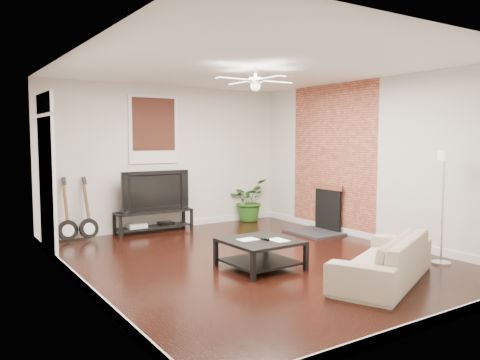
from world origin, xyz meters
name	(u,v)px	position (x,y,z in m)	size (l,w,h in m)	color
room	(255,165)	(0.00, 0.00, 1.40)	(5.01, 6.01, 2.81)	black
brick_accent	(332,158)	(2.49, 1.00, 1.40)	(0.02, 2.20, 2.80)	#A04533
fireplace	(320,209)	(2.20, 1.00, 0.46)	(0.80, 1.10, 0.92)	black
window_back	(154,129)	(-0.30, 2.97, 1.95)	(1.00, 0.06, 1.30)	#36170E
door_left	(48,174)	(-2.46, 1.90, 1.25)	(0.08, 1.00, 2.50)	white
tv_stand	(154,221)	(-0.41, 2.78, 0.21)	(1.48, 0.39, 0.41)	black
tv	(153,190)	(-0.41, 2.80, 0.80)	(1.32, 0.17, 0.76)	black
coffee_table	(260,254)	(-0.19, -0.40, 0.20)	(0.94, 0.94, 0.40)	black
sofa	(383,258)	(0.74, -1.73, 0.29)	(1.98, 0.78, 0.58)	tan
floor_lamp	(443,207)	(2.09, -1.63, 0.81)	(0.27, 0.27, 1.62)	white
potted_plant	(248,200)	(1.79, 2.82, 0.45)	(0.81, 0.70, 0.90)	#275C1A
guitar_left	(67,210)	(-2.00, 2.75, 0.57)	(0.35, 0.25, 1.13)	black
guitar_right	(88,208)	(-1.65, 2.72, 0.57)	(0.35, 0.25, 1.13)	black
ceiling_fan	(255,81)	(0.00, 0.00, 2.60)	(1.24, 1.24, 0.32)	white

